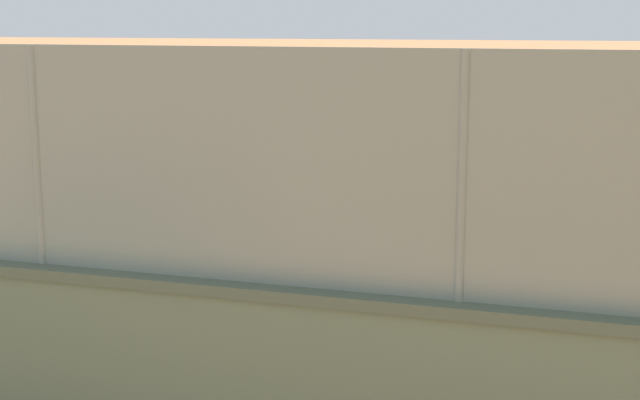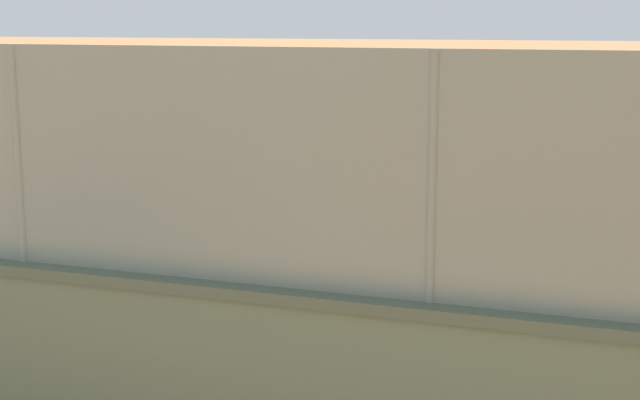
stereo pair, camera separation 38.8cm
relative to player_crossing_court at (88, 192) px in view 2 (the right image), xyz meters
The scene contains 4 objects.
ground_plane 9.82m from the player_crossing_court, 116.67° to the right, with size 260.00×260.00×0.00m, color #A36B42.
player_crossing_court is the anchor object (origin of this frame).
player_at_service_line 7.52m from the player_crossing_court, 112.75° to the right, with size 0.75×1.10×1.70m.
sports_ball 1.55m from the player_crossing_court, 74.83° to the left, with size 0.20×0.20×0.20m, color orange.
Camera 2 is at (-2.36, 19.47, 3.22)m, focal length 53.10 mm.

